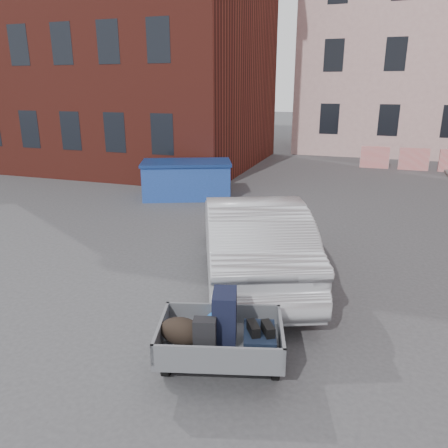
% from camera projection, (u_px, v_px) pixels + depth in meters
% --- Properties ---
extents(ground, '(120.00, 120.00, 0.00)m').
position_uv_depth(ground, '(218.00, 302.00, 7.83)').
color(ground, '#38383A').
rests_on(ground, ground).
extents(building_brick, '(12.00, 10.00, 14.00)m').
position_uv_depth(building_brick, '(128.00, 11.00, 20.21)').
color(building_brick, '#591E16').
rests_on(building_brick, ground).
extents(far_building, '(6.00, 6.00, 8.00)m').
position_uv_depth(far_building, '(64.00, 82.00, 32.60)').
color(far_building, maroon).
rests_on(far_building, ground).
extents(barriers, '(4.70, 0.18, 1.00)m').
position_uv_depth(barriers, '(414.00, 159.00, 19.94)').
color(barriers, red).
rests_on(barriers, ground).
extents(trailer, '(1.84, 1.96, 1.20)m').
position_uv_depth(trailer, '(220.00, 335.00, 5.66)').
color(trailer, black).
rests_on(trailer, ground).
extents(dumpster, '(3.37, 2.57, 1.26)m').
position_uv_depth(dumpster, '(187.00, 179.00, 14.96)').
color(dumpster, '#21449F').
rests_on(dumpster, ground).
extents(silver_car, '(3.57, 5.40, 1.68)m').
position_uv_depth(silver_car, '(252.00, 237.00, 8.63)').
color(silver_car, '#9FA0A6').
rests_on(silver_car, ground).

